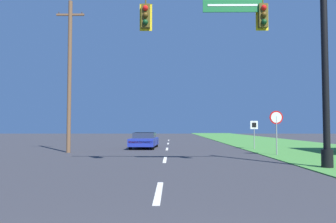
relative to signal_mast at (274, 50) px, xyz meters
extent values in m
cube|color=#428438|center=(6.09, 19.28, -4.65)|extent=(10.00, 110.00, 0.04)
cube|color=silver|center=(-4.41, -4.72, -4.66)|extent=(0.16, 2.80, 0.01)
cube|color=silver|center=(-4.41, 3.28, -4.66)|extent=(0.16, 2.80, 0.01)
cube|color=silver|center=(-4.41, 11.28, -4.66)|extent=(0.16, 2.80, 0.01)
cube|color=silver|center=(-4.41, 19.28, -4.66)|extent=(0.16, 2.80, 0.01)
cube|color=silver|center=(-4.41, 27.28, -4.66)|extent=(0.16, 2.80, 0.01)
cylinder|color=black|center=(1.99, 0.00, -4.28)|extent=(0.44, 0.44, 0.70)
cylinder|color=black|center=(1.99, 0.00, -0.91)|extent=(0.26, 0.26, 7.43)
cube|color=#196B33|center=(-1.64, 0.00, 1.81)|extent=(2.37, 0.06, 0.55)
cube|color=white|center=(-1.64, -0.03, 1.81)|extent=(1.99, 0.01, 0.08)
cylinder|color=#4C4214|center=(-5.12, 0.00, 2.03)|extent=(0.06, 0.06, 0.35)
cube|color=yellow|center=(-5.12, 0.14, 1.38)|extent=(0.50, 0.03, 1.11)
cube|color=#4C4214|center=(-5.12, 0.00, 1.38)|extent=(0.34, 0.24, 0.95)
sphere|color=red|center=(-5.12, -0.14, 1.66)|extent=(0.22, 0.22, 0.22)
sphere|color=#51380F|center=(-5.12, -0.14, 1.38)|extent=(0.22, 0.22, 0.22)
sphere|color=#0F3D19|center=(-5.12, -0.14, 1.09)|extent=(0.22, 0.22, 0.22)
cylinder|color=#4C4214|center=(-0.43, 0.00, 2.03)|extent=(0.06, 0.06, 0.35)
cube|color=yellow|center=(-0.43, 0.14, 1.38)|extent=(0.50, 0.03, 1.11)
cube|color=#4C4214|center=(-0.43, 0.00, 1.38)|extent=(0.34, 0.24, 0.95)
sphere|color=red|center=(-0.43, -0.14, 1.66)|extent=(0.22, 0.22, 0.22)
sphere|color=#51380F|center=(-0.43, -0.14, 1.38)|extent=(0.22, 0.22, 0.22)
sphere|color=#0F3D19|center=(-0.43, -0.14, 1.09)|extent=(0.22, 0.22, 0.22)
cylinder|color=black|center=(-5.29, 13.73, -4.35)|extent=(0.22, 0.64, 0.64)
cylinder|color=black|center=(-6.89, 13.80, -4.35)|extent=(0.22, 0.64, 0.64)
cylinder|color=black|center=(-5.42, 10.60, -4.35)|extent=(0.22, 0.64, 0.64)
cylinder|color=black|center=(-7.02, 10.66, -4.35)|extent=(0.22, 0.64, 0.64)
cube|color=#1E2D9E|center=(-6.15, 12.20, -4.17)|extent=(2.01, 4.61, 0.55)
cube|color=#283342|center=(-6.15, 12.31, -3.69)|extent=(1.68, 1.97, 0.42)
cube|color=#1E2D9E|center=(-6.15, 12.31, -3.51)|extent=(1.64, 1.93, 0.06)
cube|color=#B71414|center=(-6.25, 9.96, -4.11)|extent=(1.68, 0.13, 0.14)
cylinder|color=gray|center=(1.90, 5.81, -3.53)|extent=(0.07, 0.07, 2.20)
cylinder|color=red|center=(1.90, 5.81, -2.51)|extent=(0.76, 0.04, 0.76)
cylinder|color=white|center=(1.90, 5.79, -2.51)|extent=(0.61, 0.01, 0.61)
cylinder|color=gray|center=(1.97, 11.11, -3.63)|extent=(0.06, 0.06, 2.00)
cube|color=white|center=(1.97, 11.11, -2.90)|extent=(0.55, 0.04, 0.60)
cube|color=black|center=(1.97, 11.08, -2.90)|extent=(0.31, 0.01, 0.34)
cylinder|color=brown|center=(-10.63, 7.91, 0.23)|extent=(0.26, 0.26, 9.79)
cube|color=brown|center=(-10.63, 7.91, 4.22)|extent=(1.80, 0.12, 0.12)
cylinder|color=#333338|center=(-11.38, 7.91, 4.34)|extent=(0.08, 0.08, 0.12)
cylinder|color=#333338|center=(-9.88, 7.91, 4.34)|extent=(0.08, 0.08, 0.12)
camera|label=1|loc=(-4.09, -12.88, -3.06)|focal=35.00mm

